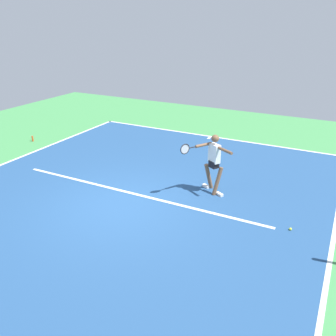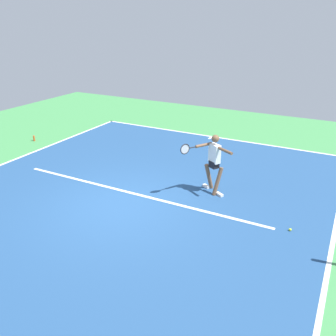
% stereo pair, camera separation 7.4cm
% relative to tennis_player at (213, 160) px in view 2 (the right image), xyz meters
% --- Properties ---
extents(ground_plane, '(23.45, 23.45, 0.00)m').
position_rel_tennis_player_xyz_m(ground_plane, '(1.89, 1.88, -0.98)').
color(ground_plane, '#428E4C').
extents(court_surface, '(10.53, 13.59, 0.00)m').
position_rel_tennis_player_xyz_m(court_surface, '(1.89, 1.88, -0.98)').
color(court_surface, navy).
rests_on(court_surface, ground_plane).
extents(court_line_baseline_near, '(10.53, 0.10, 0.01)m').
position_rel_tennis_player_xyz_m(court_line_baseline_near, '(1.89, -4.86, -0.97)').
color(court_line_baseline_near, white).
rests_on(court_line_baseline_near, ground_plane).
extents(court_line_sideline_left, '(0.10, 13.59, 0.01)m').
position_rel_tennis_player_xyz_m(court_line_sideline_left, '(-3.32, 1.88, -0.97)').
color(court_line_sideline_left, white).
rests_on(court_line_sideline_left, ground_plane).
extents(court_line_service, '(7.89, 0.10, 0.01)m').
position_rel_tennis_player_xyz_m(court_line_service, '(1.89, 1.15, -0.97)').
color(court_line_service, white).
rests_on(court_line_service, ground_plane).
extents(court_line_centre_mark, '(0.10, 0.30, 0.01)m').
position_rel_tennis_player_xyz_m(court_line_centre_mark, '(1.89, -4.66, -0.97)').
color(court_line_centre_mark, white).
rests_on(court_line_centre_mark, ground_plane).
extents(tennis_player, '(1.30, 1.08, 1.72)m').
position_rel_tennis_player_xyz_m(tennis_player, '(0.00, 0.00, 0.00)').
color(tennis_player, brown).
rests_on(tennis_player, ground_plane).
extents(tennis_ball_by_baseline, '(0.07, 0.07, 0.07)m').
position_rel_tennis_player_xyz_m(tennis_ball_by_baseline, '(-2.39, 1.06, -0.94)').
color(tennis_ball_by_baseline, '#CCE033').
rests_on(tennis_ball_by_baseline, ground_plane).
extents(water_bottle, '(0.07, 0.07, 0.22)m').
position_rel_tennis_player_xyz_m(water_bottle, '(8.09, -0.95, -0.87)').
color(water_bottle, '#D84C1E').
rests_on(water_bottle, ground_plane).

